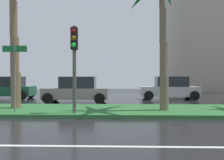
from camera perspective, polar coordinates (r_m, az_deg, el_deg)
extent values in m
cube|color=black|center=(14.10, -18.86, -6.48)|extent=(90.00, 42.00, 0.10)
cube|color=#2D6B33|center=(13.16, -20.40, -6.47)|extent=(85.50, 4.00, 0.15)
cylinder|color=brown|center=(13.30, -21.34, -2.21)|extent=(0.49, 0.49, 1.78)
cylinder|color=brown|center=(13.34, -21.57, 5.46)|extent=(0.43, 0.43, 1.78)
cylinder|color=brown|center=(13.61, -21.80, 12.96)|extent=(0.37, 0.37, 1.78)
cylinder|color=brown|center=(11.88, 11.96, -3.00)|extent=(0.41, 0.41, 1.59)
cylinder|color=brown|center=(11.85, 11.81, 4.69)|extent=(0.36, 0.36, 1.59)
cylinder|color=brown|center=(12.04, 11.65, 12.28)|extent=(0.31, 0.31, 1.59)
cylinder|color=#4C4C47|center=(10.83, -8.69, 2.42)|extent=(0.16, 0.16, 3.78)
cube|color=black|center=(10.95, -8.70, 9.43)|extent=(0.28, 0.32, 0.96)
sphere|color=maroon|center=(10.83, -8.87, 11.13)|extent=(0.20, 0.20, 0.20)
sphere|color=#7F600F|center=(10.78, -8.87, 9.57)|extent=(0.20, 0.20, 0.20)
sphere|color=#1EEA3F|center=(10.74, -8.86, 7.98)|extent=(0.20, 0.20, 0.20)
cylinder|color=slate|center=(11.83, -21.54, 0.36)|extent=(0.08, 0.08, 3.00)
cube|color=#146B2D|center=(11.89, -21.58, 6.73)|extent=(1.10, 0.03, 0.28)
cube|color=#195133|center=(20.88, -23.38, -2.33)|extent=(4.30, 1.76, 0.72)
cube|color=#1E2328|center=(20.79, -23.02, -0.30)|extent=(2.30, 1.58, 0.76)
cylinder|color=black|center=(19.42, -20.09, -3.32)|extent=(0.68, 0.22, 0.68)
cylinder|color=black|center=(21.10, -18.27, -2.98)|extent=(0.68, 0.22, 0.68)
cube|color=gray|center=(16.68, -8.33, -3.06)|extent=(4.30, 1.76, 0.72)
cube|color=#1E2328|center=(16.62, -7.82, -0.52)|extent=(2.30, 1.58, 0.76)
cylinder|color=black|center=(16.20, -14.66, -4.12)|extent=(0.68, 0.22, 0.68)
cylinder|color=black|center=(17.93, -13.03, -3.63)|extent=(0.68, 0.22, 0.68)
cylinder|color=black|center=(15.60, -2.91, -4.29)|extent=(0.68, 0.22, 0.68)
cylinder|color=black|center=(17.39, -2.43, -3.75)|extent=(0.68, 0.22, 0.68)
cube|color=silver|center=(19.26, 13.08, -2.55)|extent=(4.30, 1.76, 0.72)
cube|color=#1E2328|center=(19.26, 13.53, -0.35)|extent=(2.30, 1.58, 0.76)
cylinder|color=black|center=(18.13, 8.51, -3.57)|extent=(0.68, 0.22, 0.68)
cylinder|color=black|center=(19.91, 7.90, -3.17)|extent=(0.68, 0.22, 0.68)
cylinder|color=black|center=(18.80, 18.56, -3.45)|extent=(0.68, 0.22, 0.68)
cylinder|color=black|center=(20.53, 17.11, -3.08)|extent=(0.68, 0.22, 0.68)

